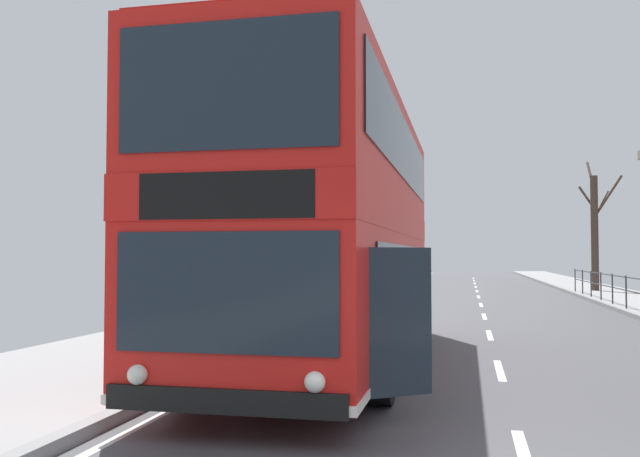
{
  "coord_description": "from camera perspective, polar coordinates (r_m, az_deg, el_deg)",
  "views": [
    {
      "loc": [
        -0.5,
        -3.79,
        1.84
      ],
      "look_at": [
        -2.86,
        7.02,
        2.28
      ],
      "focal_mm": 37.78,
      "sensor_mm": 36.0,
      "label": 1
    }
  ],
  "objects": [
    {
      "name": "bare_tree_far_00",
      "position": [
        35.0,
        22.25,
        0.06
      ],
      "size": [
        1.94,
        2.08,
        6.44
      ],
      "color": "#423328",
      "rests_on": "ground"
    },
    {
      "name": "double_decker_bus_main",
      "position": [
        11.46,
        0.91,
        0.06
      ],
      "size": [
        3.26,
        10.41,
        4.4
      ],
      "color": "red",
      "rests_on": "ground"
    }
  ]
}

